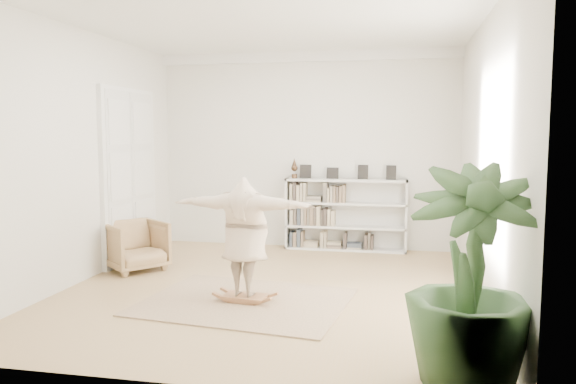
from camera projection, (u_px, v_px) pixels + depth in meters
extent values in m
plane|color=tan|center=(270.00, 289.00, 7.67)|extent=(6.00, 6.00, 0.00)
plane|color=silver|center=(307.00, 151.00, 10.41)|extent=(5.50, 0.00, 5.50)
plane|color=silver|center=(185.00, 174.00, 4.56)|extent=(5.50, 0.00, 5.50)
plane|color=silver|center=(83.00, 156.00, 8.03)|extent=(0.00, 6.00, 6.00)
plane|color=silver|center=(486.00, 160.00, 6.94)|extent=(0.00, 6.00, 6.00)
plane|color=white|center=(269.00, 20.00, 7.30)|extent=(6.00, 6.00, 0.00)
cube|color=white|center=(307.00, 57.00, 10.17)|extent=(5.50, 0.12, 0.18)
cube|color=white|center=(129.00, 177.00, 9.33)|extent=(0.08, 1.78, 2.92)
cube|color=silver|center=(119.00, 179.00, 8.93)|extent=(0.06, 0.78, 2.80)
cube|color=silver|center=(141.00, 175.00, 9.71)|extent=(0.06, 0.78, 2.80)
cube|color=silver|center=(287.00, 213.00, 10.40)|extent=(0.04, 0.35, 1.30)
cube|color=silver|center=(406.00, 217.00, 9.98)|extent=(0.04, 0.35, 1.30)
cube|color=silver|center=(346.00, 214.00, 10.34)|extent=(2.20, 0.04, 1.30)
cube|color=silver|center=(345.00, 249.00, 10.26)|extent=(2.20, 0.35, 0.04)
cube|color=silver|center=(345.00, 227.00, 10.21)|extent=(2.20, 0.35, 0.04)
cube|color=silver|center=(346.00, 203.00, 10.17)|extent=(2.20, 0.35, 0.04)
cube|color=silver|center=(346.00, 180.00, 10.12)|extent=(2.20, 0.35, 0.04)
cube|color=black|center=(306.00, 172.00, 10.31)|extent=(0.18, 0.07, 0.24)
cube|color=black|center=(333.00, 172.00, 10.21)|extent=(0.18, 0.07, 0.24)
cube|color=black|center=(363.00, 173.00, 10.10)|extent=(0.18, 0.07, 0.24)
cube|color=black|center=(391.00, 173.00, 10.00)|extent=(0.18, 0.07, 0.24)
imported|color=tan|center=(136.00, 246.00, 8.71)|extent=(1.18, 1.17, 0.77)
cube|color=tan|center=(245.00, 302.00, 7.08)|extent=(2.72, 2.28, 0.02)
cube|color=#9B6B3E|center=(245.00, 296.00, 7.07)|extent=(0.58, 0.39, 0.03)
cube|color=#9B6B3E|center=(245.00, 299.00, 7.07)|extent=(0.37, 0.10, 0.04)
cube|color=#9B6B3E|center=(245.00, 299.00, 7.07)|extent=(0.37, 0.10, 0.04)
cube|color=#9B6B3E|center=(245.00, 296.00, 7.07)|extent=(0.22, 0.08, 0.11)
cube|color=#9B6B3E|center=(245.00, 296.00, 7.07)|extent=(0.22, 0.08, 0.11)
imported|color=beige|center=(245.00, 233.00, 6.99)|extent=(1.89, 0.72, 1.50)
imported|color=#305028|center=(470.00, 277.00, 4.63)|extent=(1.07, 1.07, 1.88)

